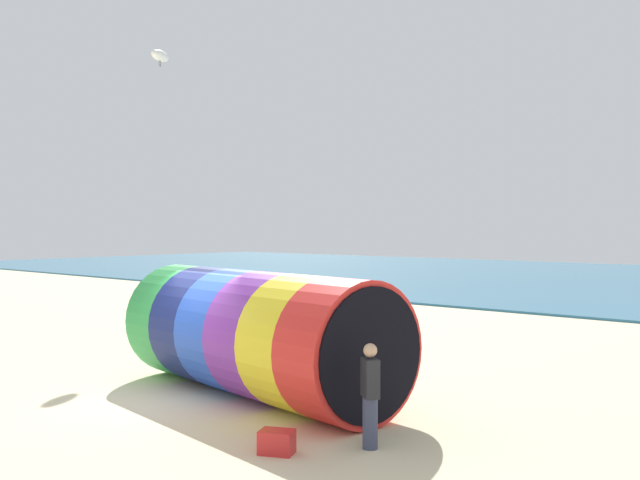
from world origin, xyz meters
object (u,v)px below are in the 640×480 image
(kite_handler, at_px, (370,395))
(kite_white_parafoil, at_px, (160,56))
(cooler_box, at_px, (277,442))
(giant_inflatable_tube, at_px, (257,333))

(kite_handler, distance_m, kite_white_parafoil, 18.05)
(kite_handler, relative_size, cooler_box, 3.18)
(kite_handler, xyz_separation_m, cooler_box, (-0.93, -1.14, -0.66))
(cooler_box, bearing_deg, giant_inflatable_tube, 140.65)
(giant_inflatable_tube, relative_size, cooler_box, 13.57)
(kite_handler, distance_m, cooler_box, 1.61)
(kite_handler, height_order, kite_white_parafoil, kite_white_parafoil)
(kite_white_parafoil, xyz_separation_m, cooler_box, (13.42, -7.74, -9.40))
(kite_white_parafoil, bearing_deg, kite_handler, -24.70)
(kite_handler, bearing_deg, cooler_box, -129.24)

